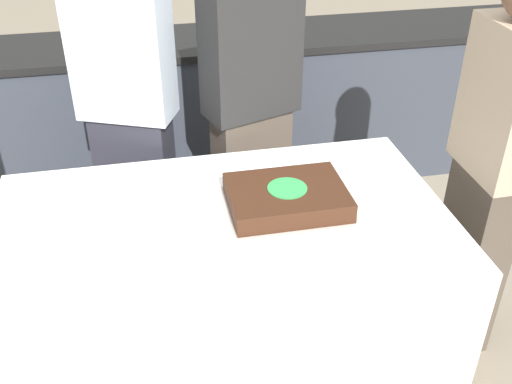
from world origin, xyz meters
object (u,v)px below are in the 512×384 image
wine_glass (123,242)px  person_standing_back (129,117)px  person_seated_right (492,167)px  cake (287,198)px  person_cutting_cake (251,113)px  plate_stack (160,221)px

wine_glass → person_standing_back: (0.04, 0.92, -0.01)m
person_seated_right → person_standing_back: 1.52m
cake → wine_glass: size_ratio=2.53×
person_cutting_cake → person_standing_back: (-0.55, 0.00, 0.04)m
wine_glass → person_cutting_cake: size_ratio=0.11×
cake → person_seated_right: person_seated_right is taller
person_seated_right → plate_stack: bearing=-89.6°
cake → person_seated_right: bearing=-2.2°
person_cutting_cake → person_standing_back: bearing=-19.3°
plate_stack → wine_glass: (-0.12, -0.21, 0.09)m
plate_stack → wine_glass: wine_glass is taller
person_cutting_cake → wine_glass: bearing=38.1°
cake → person_cutting_cake: size_ratio=0.29×
plate_stack → wine_glass: 0.26m
cake → person_cutting_cake: person_cutting_cake is taller
cake → person_cutting_cake: bearing=90.0°
person_seated_right → person_cutting_cake: bearing=-131.2°
wine_glass → cake: bearing=23.3°
person_seated_right → person_standing_back: bearing=-117.5°
cake → plate_stack: 0.47m
person_seated_right → person_standing_back: person_standing_back is taller
wine_glass → person_cutting_cake: 1.10m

